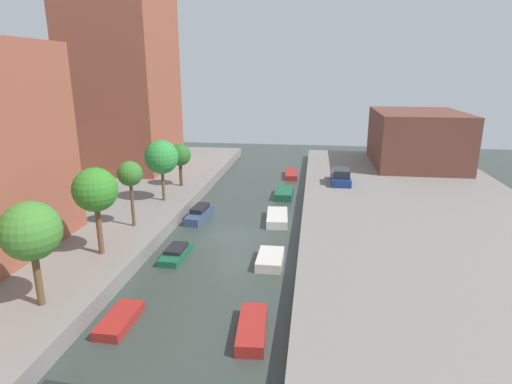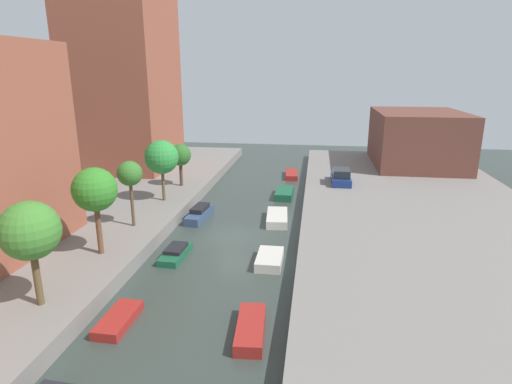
% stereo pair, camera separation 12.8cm
% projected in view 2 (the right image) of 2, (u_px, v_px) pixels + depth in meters
% --- Properties ---
extents(ground_plane, '(84.00, 84.00, 0.00)m').
position_uv_depth(ground_plane, '(234.00, 237.00, 32.35)').
color(ground_plane, '#333D38').
extents(quay_left, '(20.00, 64.00, 1.00)m').
position_uv_depth(quay_left, '(51.00, 221.00, 34.24)').
color(quay_left, gray).
rests_on(quay_left, ground_plane).
extents(quay_right, '(20.00, 64.00, 1.00)m').
position_uv_depth(quay_right, '(442.00, 241.00, 30.19)').
color(quay_right, gray).
rests_on(quay_right, ground_plane).
extents(apartment_tower_far, '(10.00, 10.91, 21.91)m').
position_uv_depth(apartment_tower_far, '(123.00, 72.00, 48.08)').
color(apartment_tower_far, brown).
rests_on(apartment_tower_far, quay_left).
extents(low_block_right, '(10.00, 13.38, 6.44)m').
position_uv_depth(low_block_right, '(417.00, 138.00, 51.51)').
color(low_block_right, brown).
rests_on(low_block_right, quay_right).
extents(street_tree_0, '(2.85, 2.85, 5.32)m').
position_uv_depth(street_tree_0, '(30.00, 231.00, 20.12)').
color(street_tree_0, brown).
rests_on(street_tree_0, quay_left).
extents(street_tree_1, '(2.72, 2.72, 5.55)m').
position_uv_depth(street_tree_1, '(95.00, 190.00, 25.92)').
color(street_tree_1, brown).
rests_on(street_tree_1, quay_left).
extents(street_tree_2, '(1.82, 1.82, 4.91)m').
position_uv_depth(street_tree_2, '(130.00, 174.00, 30.74)').
color(street_tree_2, brown).
rests_on(street_tree_2, quay_left).
extents(street_tree_3, '(2.93, 2.93, 5.37)m').
position_uv_depth(street_tree_3, '(162.00, 157.00, 36.97)').
color(street_tree_3, brown).
rests_on(street_tree_3, quay_left).
extents(street_tree_4, '(2.14, 2.14, 4.19)m').
position_uv_depth(street_tree_4, '(180.00, 155.00, 42.02)').
color(street_tree_4, '#50382F').
rests_on(street_tree_4, quay_left).
extents(parked_car, '(1.96, 4.41, 1.52)m').
position_uv_depth(parked_car, '(341.00, 177.00, 43.56)').
color(parked_car, navy).
rests_on(parked_car, quay_right).
extents(moored_boat_left_1, '(1.41, 3.16, 0.50)m').
position_uv_depth(moored_boat_left_1, '(118.00, 320.00, 21.17)').
color(moored_boat_left_1, maroon).
rests_on(moored_boat_left_1, ground_plane).
extents(moored_boat_left_2, '(1.46, 3.52, 0.71)m').
position_uv_depth(moored_boat_left_2, '(176.00, 253.00, 28.79)').
color(moored_boat_left_2, '#195638').
rests_on(moored_boat_left_2, ground_plane).
extents(moored_boat_left_3, '(1.54, 4.26, 1.06)m').
position_uv_depth(moored_boat_left_3, '(199.00, 214.00, 36.15)').
color(moored_boat_left_3, '#33476B').
rests_on(moored_boat_left_3, ground_plane).
extents(moored_boat_right_1, '(1.57, 3.77, 0.62)m').
position_uv_depth(moored_boat_right_1, '(251.00, 329.00, 20.32)').
color(moored_boat_right_1, maroon).
rests_on(moored_boat_right_1, ground_plane).
extents(moored_boat_right_2, '(1.64, 3.05, 0.62)m').
position_uv_depth(moored_boat_right_2, '(270.00, 259.00, 27.76)').
color(moored_boat_right_2, beige).
rests_on(moored_boat_right_2, ground_plane).
extents(moored_boat_right_3, '(2.00, 4.14, 0.67)m').
position_uv_depth(moored_boat_right_3, '(277.00, 218.00, 35.48)').
color(moored_boat_right_3, beige).
rests_on(moored_boat_right_3, ground_plane).
extents(moored_boat_right_4, '(1.68, 3.73, 0.70)m').
position_uv_depth(moored_boat_right_4, '(284.00, 193.00, 42.43)').
color(moored_boat_right_4, '#195638').
rests_on(moored_boat_right_4, ground_plane).
extents(moored_boat_right_5, '(1.68, 4.28, 0.58)m').
position_uv_depth(moored_boat_right_5, '(291.00, 174.00, 50.37)').
color(moored_boat_right_5, maroon).
rests_on(moored_boat_right_5, ground_plane).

